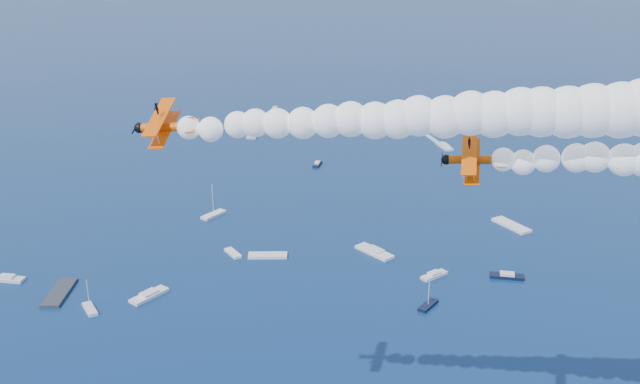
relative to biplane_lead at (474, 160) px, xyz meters
The scene contains 5 objects.
biplane_lead is the anchor object (origin of this frame).
biplane_trail 35.69m from the biplane_lead, 153.22° to the right, with size 7.52×8.44×5.08m, color #FF5705, non-canonical shape.
smoke_trail_trail 7.53m from the biplane_lead, 119.49° to the right, with size 59.78×28.01×11.54m, color white, non-canonical shape.
spectator_boats 113.10m from the biplane_lead, 108.78° to the left, with size 249.86×156.81×0.70m.
boat_wakes 215.91m from the biplane_lead, 122.36° to the left, with size 82.54×46.63×0.04m.
Camera 1 is at (44.83, -54.84, 81.86)m, focal length 43.15 mm.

